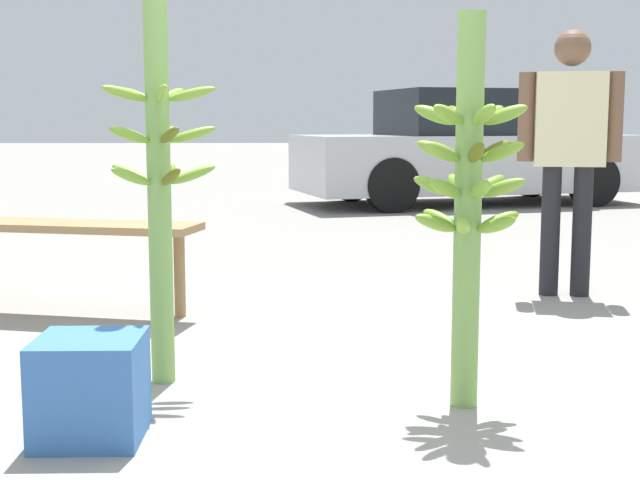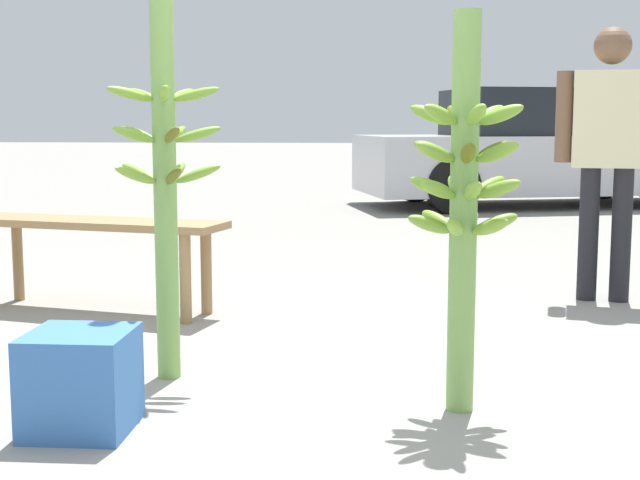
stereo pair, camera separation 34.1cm
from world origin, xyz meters
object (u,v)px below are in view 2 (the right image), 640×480
(produce_crate, at_px, (81,381))
(banana_stalk_left, at_px, (164,157))
(market_bench, at_px, (95,235))
(banana_stalk_center, at_px, (464,197))
(vendor_person, at_px, (609,140))
(parked_car, at_px, (538,150))

(produce_crate, bearing_deg, banana_stalk_left, 77.84)
(market_bench, bearing_deg, banana_stalk_center, -26.30)
(vendor_person, height_order, produce_crate, vendor_person)
(banana_stalk_center, relative_size, produce_crate, 4.17)
(banana_stalk_left, xyz_separation_m, parked_car, (2.73, 7.74, -0.21))
(banana_stalk_left, bearing_deg, produce_crate, -102.16)
(banana_stalk_left, height_order, banana_stalk_center, banana_stalk_left)
(banana_stalk_left, bearing_deg, vendor_person, 39.16)
(vendor_person, bearing_deg, parked_car, 95.69)
(vendor_person, bearing_deg, produce_crate, -122.38)
(parked_car, height_order, produce_crate, parked_car)
(banana_stalk_center, xyz_separation_m, market_bench, (-1.86, 1.55, -0.35))
(vendor_person, bearing_deg, market_bench, -158.40)
(banana_stalk_center, bearing_deg, vendor_person, 64.51)
(market_bench, xyz_separation_m, produce_crate, (0.57, -1.87, -0.26))
(banana_stalk_left, distance_m, vendor_person, 2.76)
(banana_stalk_center, height_order, produce_crate, banana_stalk_center)
(banana_stalk_center, xyz_separation_m, produce_crate, (-1.29, -0.32, -0.60))
(market_bench, bearing_deg, vendor_person, 23.90)
(banana_stalk_left, height_order, produce_crate, banana_stalk_left)
(vendor_person, relative_size, produce_crate, 4.60)
(banana_stalk_center, bearing_deg, parked_car, 78.96)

